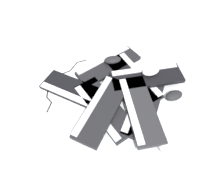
% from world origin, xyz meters
% --- Properties ---
extents(ground_plane, '(3.20, 3.20, 0.00)m').
position_xyz_m(ground_plane, '(0.00, 0.00, 0.00)').
color(ground_plane, white).
extents(keyboard_0, '(0.30, 0.46, 0.03)m').
position_xyz_m(keyboard_0, '(0.26, 0.05, 0.01)').
color(keyboard_0, black).
rests_on(keyboard_0, ground).
extents(keyboard_1, '(0.46, 0.27, 0.03)m').
position_xyz_m(keyboard_1, '(0.08, 0.17, 0.01)').
color(keyboard_1, black).
rests_on(keyboard_1, ground).
extents(keyboard_2, '(0.23, 0.46, 0.03)m').
position_xyz_m(keyboard_2, '(-0.10, 0.15, 0.01)').
color(keyboard_2, black).
rests_on(keyboard_2, ground).
extents(keyboard_3, '(0.46, 0.26, 0.03)m').
position_xyz_m(keyboard_3, '(-0.10, -0.14, 0.01)').
color(keyboard_3, black).
rests_on(keyboard_3, ground).
extents(keyboard_4, '(0.46, 0.24, 0.03)m').
position_xyz_m(keyboard_4, '(0.10, -0.12, 0.01)').
color(keyboard_4, black).
rests_on(keyboard_4, ground).
extents(keyboard_5, '(0.39, 0.44, 0.03)m').
position_xyz_m(keyboard_5, '(0.16, 0.21, 0.04)').
color(keyboard_5, black).
rests_on(keyboard_5, keyboard_1).
extents(keyboard_6, '(0.44, 0.39, 0.03)m').
position_xyz_m(keyboard_6, '(0.27, -0.00, 0.04)').
color(keyboard_6, '#232326').
rests_on(keyboard_6, keyboard_0).
extents(keyboard_7, '(0.27, 0.46, 0.03)m').
position_xyz_m(keyboard_7, '(0.11, -0.14, 0.04)').
color(keyboard_7, black).
rests_on(keyboard_7, keyboard_4).
extents(mouse_0, '(0.11, 0.13, 0.04)m').
position_xyz_m(mouse_0, '(0.17, 0.24, 0.08)').
color(mouse_0, silver).
rests_on(mouse_0, keyboard_5).
extents(mouse_1, '(0.12, 0.13, 0.04)m').
position_xyz_m(mouse_1, '(0.47, -0.07, 0.02)').
color(mouse_1, silver).
rests_on(mouse_1, ground).
extents(mouse_2, '(0.11, 0.13, 0.04)m').
position_xyz_m(mouse_2, '(0.36, 0.22, 0.02)').
color(mouse_2, black).
rests_on(mouse_2, ground).
extents(mouse_3, '(0.12, 0.13, 0.04)m').
position_xyz_m(mouse_3, '(-0.09, 0.18, 0.05)').
color(mouse_3, black).
rests_on(mouse_3, keyboard_2).
extents(cable_0, '(0.18, 0.44, 0.01)m').
position_xyz_m(cable_0, '(-0.25, -0.15, 0.00)').
color(cable_0, black).
rests_on(cable_0, ground).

